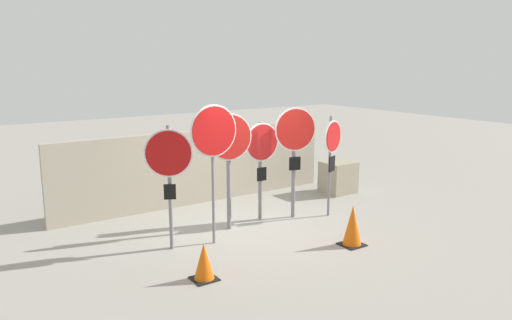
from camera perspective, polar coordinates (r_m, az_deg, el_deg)
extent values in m
plane|color=gray|center=(9.85, -0.43, -7.69)|extent=(40.00, 40.00, 0.00)
cube|color=#A89E89|center=(11.39, -6.43, -0.78)|extent=(6.73, 0.12, 1.67)
cylinder|color=slate|center=(8.59, -9.81, -3.21)|extent=(0.06, 0.06, 2.16)
cylinder|color=white|center=(8.40, -9.97, 0.77)|extent=(0.74, 0.40, 0.82)
cylinder|color=#AD0F0F|center=(8.38, -9.98, 0.75)|extent=(0.68, 0.37, 0.76)
cube|color=black|center=(8.55, -9.82, -3.60)|extent=(0.19, 0.11, 0.26)
cylinder|color=slate|center=(8.72, -4.95, -1.80)|extent=(0.05, 0.05, 2.47)
cylinder|color=white|center=(8.54, -4.87, 3.34)|extent=(0.90, 0.04, 0.90)
cylinder|color=red|center=(8.52, -4.80, 3.32)|extent=(0.84, 0.04, 0.84)
cylinder|color=slate|center=(9.51, -3.13, -2.12)|extent=(0.08, 0.08, 2.00)
cylinder|color=white|center=(9.29, -3.03, 2.63)|extent=(0.88, 0.16, 0.89)
cylinder|color=red|center=(9.28, -2.99, 2.62)|extent=(0.83, 0.15, 0.83)
cylinder|color=slate|center=(10.07, 0.47, -1.29)|extent=(0.07, 0.07, 2.02)
cylinder|color=white|center=(9.91, 0.67, 2.05)|extent=(0.78, 0.03, 0.78)
cylinder|color=red|center=(9.89, 0.73, 2.04)|extent=(0.72, 0.03, 0.72)
cube|color=black|center=(10.03, 0.66, -1.63)|extent=(0.22, 0.03, 0.27)
cylinder|color=slate|center=(10.23, 4.31, -0.72)|extent=(0.08, 0.08, 2.16)
cylinder|color=white|center=(10.04, 4.52, 3.51)|extent=(0.86, 0.26, 0.88)
cylinder|color=red|center=(10.02, 4.56, 3.49)|extent=(0.80, 0.24, 0.82)
cube|color=black|center=(10.16, 4.46, -0.40)|extent=(0.24, 0.09, 0.27)
cylinder|color=slate|center=(10.42, 8.40, -0.76)|extent=(0.06, 0.06, 2.10)
cylinder|color=white|center=(10.28, 8.76, 2.66)|extent=(0.63, 0.26, 0.66)
cylinder|color=red|center=(10.27, 8.85, 2.66)|extent=(0.57, 0.24, 0.60)
cube|color=black|center=(10.38, 8.66, -0.45)|extent=(0.24, 0.11, 0.32)
cube|color=black|center=(7.68, -5.93, -13.35)|extent=(0.37, 0.37, 0.02)
cone|color=#E05B0C|center=(7.57, -5.97, -11.38)|extent=(0.31, 0.31, 0.55)
cube|color=black|center=(9.11, 10.88, -9.46)|extent=(0.40, 0.40, 0.02)
cone|color=#E05B0C|center=(8.98, 10.97, -7.29)|extent=(0.33, 0.33, 0.71)
cube|color=#9E937A|center=(12.43, 9.37, -1.96)|extent=(0.75, 0.67, 0.77)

